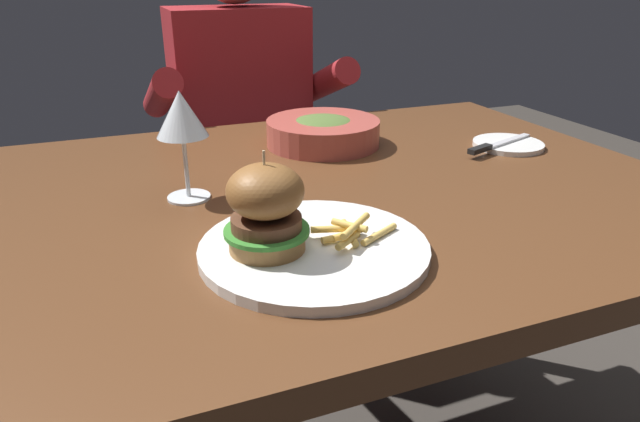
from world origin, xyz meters
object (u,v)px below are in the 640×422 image
object	(u,v)px
table_knife	(495,145)
main_plate	(314,249)
bread_plate	(508,144)
wine_glass	(181,118)
diner_person	(244,159)
soup_bowl	(323,131)
burger_sandwich	(266,208)

from	to	relation	value
table_knife	main_plate	bearing A→B (deg)	-150.58
bread_plate	table_knife	xyz separation A→B (m)	(-0.05, -0.02, 0.01)
wine_glass	bread_plate	bearing A→B (deg)	3.71
main_plate	wine_glass	distance (m)	0.30
main_plate	diner_person	bearing A→B (deg)	81.23
main_plate	soup_bowl	world-z (taller)	soup_bowl
main_plate	bread_plate	bearing A→B (deg)	28.60
wine_glass	diner_person	distance (m)	0.81
main_plate	burger_sandwich	world-z (taller)	burger_sandwich
wine_glass	table_knife	world-z (taller)	wine_glass
main_plate	soup_bowl	bearing A→B (deg)	66.69
burger_sandwich	bread_plate	size ratio (longest dim) A/B	0.91
diner_person	main_plate	bearing A→B (deg)	-98.77
bread_plate	diner_person	size ratio (longest dim) A/B	0.12
diner_person	table_knife	bearing A→B (deg)	-63.10
bread_plate	wine_glass	bearing A→B (deg)	-176.29
bread_plate	table_knife	size ratio (longest dim) A/B	0.73
table_knife	burger_sandwich	bearing A→B (deg)	-153.98
bread_plate	table_knife	bearing A→B (deg)	-160.72
bread_plate	main_plate	bearing A→B (deg)	-151.40
main_plate	table_knife	bearing A→B (deg)	29.42
wine_glass	soup_bowl	xyz separation A→B (m)	(0.31, 0.19, -0.10)
main_plate	diner_person	world-z (taller)	diner_person
table_knife	soup_bowl	world-z (taller)	soup_bowl
burger_sandwich	table_knife	world-z (taller)	burger_sandwich
soup_bowl	bread_plate	bearing A→B (deg)	-23.88
main_plate	table_knife	world-z (taller)	table_knife
main_plate	diner_person	size ratio (longest dim) A/B	0.25
bread_plate	diner_person	bearing A→B (deg)	120.57
wine_glass	diner_person	world-z (taller)	diner_person
wine_glass	table_knife	size ratio (longest dim) A/B	0.89
bread_plate	diner_person	world-z (taller)	diner_person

